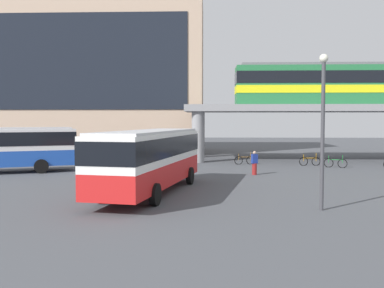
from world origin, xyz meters
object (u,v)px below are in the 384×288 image
Objects in this scene: bicycle_brown at (245,160)px; bicycle_orange at (310,161)px; bicycle_green at (336,163)px; pedestrian_by_bike_rack at (164,162)px; station_building at (77,76)px; pedestrian_near_building at (254,164)px; train at (370,84)px; bus_main at (150,155)px.

bicycle_brown and bicycle_orange have the same top height.
pedestrian_by_bike_rack is (-13.17, -3.90, 0.44)m from bicycle_green.
station_building is 18.22× the size of pedestrian_near_building.
station_building is 29.76m from pedestrian_near_building.
station_building is at bearing 161.18° from train.
pedestrian_near_building is at bearing -8.21° from pedestrian_by_bike_rack.
bicycle_green and bicycle_orange have the same top height.
bus_main is 6.95× the size of pedestrian_near_building.
train is at bearing 29.82° from pedestrian_by_bike_rack.
bicycle_orange is (-1.67, 1.45, 0.00)m from bicycle_green.
station_building reaches higher than train.
station_building is 29.70m from bicycle_orange.
bicycle_brown is at bearing 90.63° from pedestrian_near_building.
station_building is 17.38× the size of pedestrian_by_bike_rack.
train reaches higher than bicycle_brown.
bicycle_brown is 1.03× the size of pedestrian_by_bike_rack.
station_building is at bearing 130.77° from pedestrian_near_building.
train reaches higher than bicycle_green.
station_building reaches higher than pedestrian_by_bike_rack.
train is (30.47, -10.38, -1.92)m from station_building.
bicycle_green is (25.56, -16.84, -8.65)m from station_building.
train is 14.28m from bicycle_brown.
bus_main reaches higher than bicycle_green.
bicycle_green is at bearing 16.52° from pedestrian_by_bike_rack.
pedestrian_near_building is at bearing -129.79° from bicycle_orange.
bus_main is 8.73m from pedestrian_by_bike_rack.
bicycle_green is 13.74m from pedestrian_by_bike_rack.
bicycle_orange is (5.29, -0.80, 0.00)m from bicycle_brown.
bicycle_green and bicycle_brown have the same top height.
bicycle_green is (13.01, 12.55, -1.63)m from bus_main.
bicycle_brown is 0.99× the size of bicycle_orange.
bus_main is (-17.92, -19.01, -5.09)m from train.
station_building is at bearing 120.85° from pedestrian_by_bike_rack.
pedestrian_by_bike_rack is 1.05× the size of pedestrian_near_building.
bicycle_orange is (11.33, 13.99, -1.63)m from bus_main.
bus_main is at bearing -66.88° from station_building.
pedestrian_near_building is at bearing -136.32° from train.
train is 13.90× the size of bicycle_orange.
bus_main reaches higher than bicycle_brown.
bicycle_orange is 1.10× the size of pedestrian_near_building.
bus_main is 9.94m from pedestrian_near_building.
pedestrian_by_bike_rack is (-6.20, -6.15, 0.44)m from bicycle_brown.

